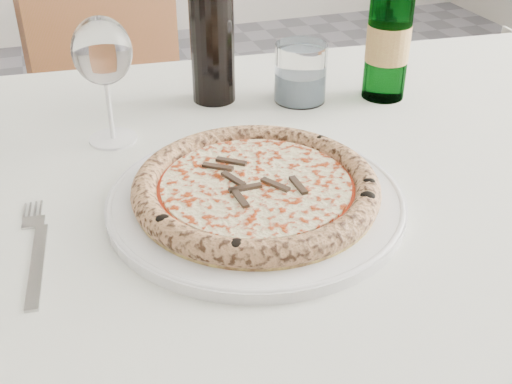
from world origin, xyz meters
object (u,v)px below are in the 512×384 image
plate (256,200)px  pizza (256,188)px  wine_glass (102,54)px  chair_far (129,112)px  wine_bottle (212,26)px  dining_table (233,221)px  tumbler (300,77)px  beer_bottle (389,33)px

plate → pizza: bearing=-163.8°
pizza → wine_glass: wine_glass is taller
chair_far → wine_bottle: bearing=-80.4°
wine_glass → wine_bottle: (0.18, 0.10, -0.01)m
plate → pizza: pizza is taller
dining_table → tumbler: 0.28m
dining_table → chair_far: 0.74m
tumbler → chair_far: bearing=111.8°
beer_bottle → tumbler: bearing=167.2°
dining_table → tumbler: bearing=46.5°
chair_far → plate: chair_far is taller
chair_far → beer_bottle: bearing=-58.3°
wine_glass → beer_bottle: bearing=2.1°
dining_table → chair_far: size_ratio=1.64×
tumbler → dining_table: bearing=-133.5°
plate → tumbler: (0.17, 0.28, 0.03)m
chair_far → wine_bottle: (0.08, -0.49, 0.35)m
tumbler → beer_bottle: bearing=-12.8°
wine_bottle → pizza: bearing=-97.0°
tumbler → beer_bottle: (0.14, -0.03, 0.07)m
dining_table → tumbler: tumbler is taller
beer_bottle → dining_table: bearing=-154.0°
wine_glass → wine_bottle: bearing=28.1°
chair_far → wine_glass: (-0.10, -0.59, 0.36)m
plate → beer_bottle: bearing=39.0°
dining_table → chair_far: (-0.04, 0.73, -0.14)m
beer_bottle → pizza: bearing=-141.0°
wine_glass → tumbler: 0.33m
pizza → beer_bottle: beer_bottle is taller
dining_table → wine_glass: wine_glass is taller
wine_glass → plate: bearing=-59.2°
dining_table → beer_bottle: beer_bottle is taller
dining_table → plate: bearing=-90.0°
chair_far → tumbler: 0.64m
dining_table → wine_glass: size_ratio=8.34×
plate → pizza: size_ratio=1.21×
tumbler → beer_bottle: beer_bottle is taller
wine_glass → tumbler: bearing=8.6°
wine_glass → pizza: bearing=-59.2°
wine_glass → beer_bottle: (0.45, 0.02, -0.02)m
wine_glass → wine_bottle: size_ratio=0.64×
pizza → plate: bearing=16.2°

